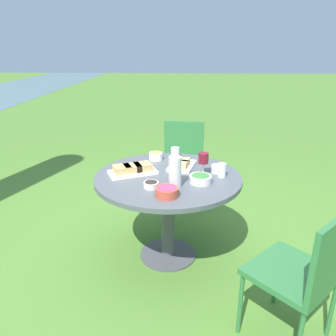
% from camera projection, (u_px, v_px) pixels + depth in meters
% --- Properties ---
extents(ground_plane, '(40.00, 40.00, 0.00)m').
position_uv_depth(ground_plane, '(168.00, 255.00, 2.77)').
color(ground_plane, '#4C7A2D').
extents(dining_table, '(1.13, 1.13, 0.72)m').
position_uv_depth(dining_table, '(168.00, 189.00, 2.56)').
color(dining_table, '#4C4C51').
rests_on(dining_table, ground_plane).
extents(chair_near_left, '(0.61, 0.61, 0.89)m').
position_uv_depth(chair_near_left, '(307.00, 269.00, 1.77)').
color(chair_near_left, '#2D6B38').
rests_on(chair_near_left, ground_plane).
extents(chair_near_right, '(0.47, 0.48, 0.89)m').
position_uv_depth(chair_near_right, '(183.00, 156.00, 3.59)').
color(chair_near_right, '#2D6B38').
rests_on(chair_near_right, ground_plane).
extents(water_pitcher, '(0.10, 0.09, 0.22)m').
position_uv_depth(water_pitcher, '(175.00, 172.00, 2.28)').
color(water_pitcher, silver).
rests_on(water_pitcher, dining_table).
extents(wine_glass, '(0.08, 0.08, 0.18)m').
position_uv_depth(wine_glass, '(203.00, 159.00, 2.47)').
color(wine_glass, silver).
rests_on(wine_glass, dining_table).
extents(platter_bread_main, '(0.32, 0.41, 0.07)m').
position_uv_depth(platter_bread_main, '(133.00, 169.00, 2.54)').
color(platter_bread_main, white).
rests_on(platter_bread_main, dining_table).
extents(platter_charcuterie, '(0.33, 0.25, 0.07)m').
position_uv_depth(platter_charcuterie, '(181.00, 164.00, 2.67)').
color(platter_charcuterie, white).
rests_on(platter_charcuterie, dining_table).
extents(bowl_fries, '(0.12, 0.12, 0.06)m').
position_uv_depth(bowl_fries, '(156.00, 156.00, 2.85)').
color(bowl_fries, white).
rests_on(bowl_fries, dining_table).
extents(bowl_salad, '(0.16, 0.16, 0.06)m').
position_uv_depth(bowl_salad, '(201.00, 179.00, 2.37)').
color(bowl_salad, silver).
rests_on(bowl_salad, dining_table).
extents(bowl_olives, '(0.11, 0.11, 0.04)m').
position_uv_depth(bowl_olives, '(151.00, 184.00, 2.29)').
color(bowl_olives, silver).
rests_on(bowl_olives, dining_table).
extents(bowl_dip_red, '(0.16, 0.16, 0.06)m').
position_uv_depth(bowl_dip_red, '(167.00, 191.00, 2.16)').
color(bowl_dip_red, '#B74733').
rests_on(bowl_dip_red, dining_table).
extents(bowl_dip_cream, '(0.09, 0.09, 0.06)m').
position_uv_depth(bowl_dip_cream, '(217.00, 168.00, 2.56)').
color(bowl_dip_cream, silver).
rests_on(bowl_dip_cream, dining_table).
extents(cup_water_near, '(0.06, 0.06, 0.11)m').
position_uv_depth(cup_water_near, '(222.00, 170.00, 2.47)').
color(cup_water_near, silver).
rests_on(cup_water_near, dining_table).
extents(cup_water_far, '(0.07, 0.07, 0.10)m').
position_uv_depth(cup_water_far, '(175.00, 153.00, 2.89)').
color(cup_water_far, silver).
rests_on(cup_water_far, dining_table).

